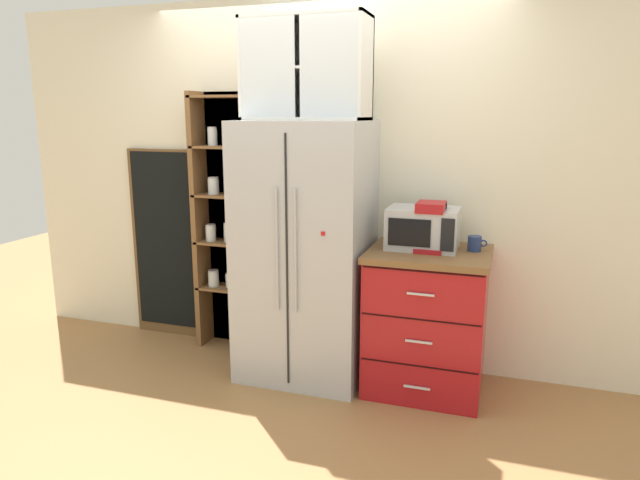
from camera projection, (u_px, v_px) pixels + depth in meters
ground_plane at (306, 371)px, 4.00m from camera, size 10.69×10.69×0.00m
wall_back_cream at (324, 183)px, 4.09m from camera, size 4.99×0.10×2.55m
refrigerator at (306, 252)px, 3.82m from camera, size 0.83×0.70×1.72m
pantry_shelf_column at (230, 221)px, 4.29m from camera, size 0.54×0.25×1.92m
counter_cabinet at (427, 320)px, 3.68m from camera, size 0.75×0.66×0.93m
microwave at (423, 228)px, 3.61m from camera, size 0.44×0.33×0.26m
coffee_maker at (431, 226)px, 3.55m from camera, size 0.17×0.20×0.31m
mug_navy at (475, 244)px, 3.56m from camera, size 0.12×0.08×0.09m
bottle_clear at (430, 234)px, 3.55m from camera, size 0.07×0.07×0.25m
bottle_cobalt at (430, 234)px, 3.54m from camera, size 0.06×0.06×0.25m
upper_cabinet at (307, 69)px, 3.61m from camera, size 0.80×0.32×0.64m
chalkboard_menu at (166, 244)px, 4.54m from camera, size 0.60×0.04×1.50m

